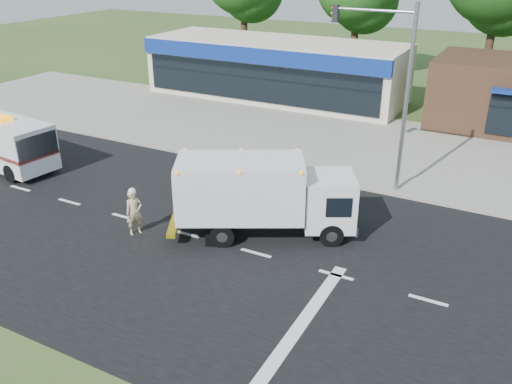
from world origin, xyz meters
The scene contains 10 objects.
ground centered at (0.00, 0.00, 0.00)m, with size 120.00×120.00×0.00m, color #385123.
road_asphalt centered at (0.00, 0.00, 0.00)m, with size 60.00×14.00×0.02m, color black.
sidewalk centered at (0.00, 8.20, 0.06)m, with size 60.00×2.40×0.12m, color gray.
parking_apron centered at (0.00, 14.00, 0.01)m, with size 60.00×9.00×0.02m, color gray.
lane_markings centered at (1.35, -1.35, 0.02)m, with size 55.20×7.00×0.01m.
ems_box_truck centered at (-0.52, 1.33, 1.74)m, with size 6.98×5.03×3.01m.
emergency_worker centered at (-4.71, -0.82, 0.93)m, with size 0.69×0.77×1.89m.
ambulance_van centered at (-14.46, 1.53, 1.33)m, with size 5.81×2.82×2.63m.
retail_strip_mall centered at (-9.00, 19.93, 2.01)m, with size 18.00×6.20×4.00m.
traffic_signal_pole centered at (2.35, 7.60, 4.92)m, with size 3.51×0.25×8.00m.
Camera 1 is at (7.76, -14.64, 9.96)m, focal length 38.00 mm.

